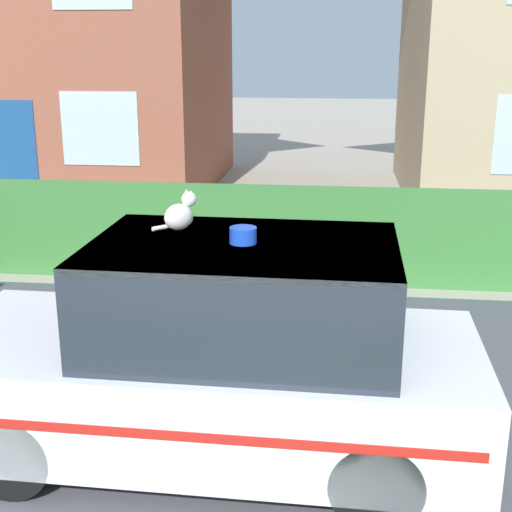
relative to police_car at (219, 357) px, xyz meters
name	(u,v)px	position (x,y,z in m)	size (l,w,h in m)	color
road_strip	(286,389)	(0.43, 1.09, -0.81)	(28.00, 5.30, 0.01)	#4C4C51
garden_hedge	(266,233)	(-0.09, 4.41, -0.20)	(11.11, 0.61, 1.22)	#3D7F38
police_car	(219,357)	(0.00, 0.00, 0.00)	(4.10, 1.78, 1.81)	black
cat	(181,214)	(-0.24, -0.11, 1.12)	(0.31, 0.26, 0.27)	silver
wheelie_bin	(481,240)	(2.81, 4.70, -0.29)	(0.77, 0.87, 1.04)	black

